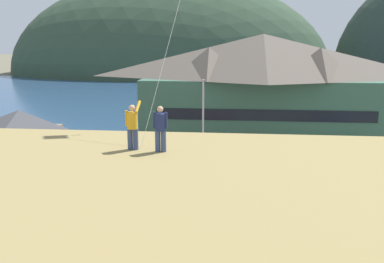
{
  "coord_description": "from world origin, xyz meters",
  "views": [
    {
      "loc": [
        2.97,
        -23.57,
        11.03
      ],
      "look_at": [
        -0.25,
        9.0,
        3.8
      ],
      "focal_mm": 38.77,
      "sensor_mm": 36.0,
      "label": 1
    }
  ],
  "objects": [
    {
      "name": "person_kite_flyer",
      "position": [
        -0.81,
        -8.43,
        7.86
      ],
      "size": [
        0.54,
        0.65,
        1.86
      ],
      "color": "#384770",
      "rests_on": "grassy_hill_foreground"
    },
    {
      "name": "parked_car_front_row_silver",
      "position": [
        -5.95,
        7.54,
        1.06
      ],
      "size": [
        4.23,
        2.12,
        1.82
      ],
      "color": "red",
      "rests_on": "parking_lot_pad"
    },
    {
      "name": "far_hill_west_ridge",
      "position": [
        -19.37,
        118.54,
        0.0
      ],
      "size": [
        108.34,
        65.25,
        63.94
      ],
      "primitive_type": "ellipsoid",
      "color": "#334733",
      "rests_on": "ground"
    },
    {
      "name": "parked_car_mid_row_far",
      "position": [
        9.93,
        7.42,
        1.06
      ],
      "size": [
        4.33,
        2.32,
        1.82
      ],
      "color": "silver",
      "rests_on": "parking_lot_pad"
    },
    {
      "name": "bay_water",
      "position": [
        0.0,
        60.0,
        0.01
      ],
      "size": [
        360.0,
        84.0,
        0.03
      ],
      "primitive_type": "cube",
      "color": "navy",
      "rests_on": "ground"
    },
    {
      "name": "parking_lot_pad",
      "position": [
        0.0,
        5.0,
        0.05
      ],
      "size": [
        40.0,
        20.0,
        0.1
      ],
      "primitive_type": "cube",
      "color": "slate",
      "rests_on": "ground"
    },
    {
      "name": "ground_plane",
      "position": [
        0.0,
        0.0,
        0.0
      ],
      "size": [
        600.0,
        600.0,
        0.0
      ],
      "primitive_type": "plane",
      "color": "#66604C"
    },
    {
      "name": "wharf_dock",
      "position": [
        0.63,
        35.23,
        0.35
      ],
      "size": [
        3.2,
        15.39,
        0.7
      ],
      "color": "#70604C",
      "rests_on": "ground"
    },
    {
      "name": "parking_light_pole",
      "position": [
        0.53,
        10.55,
        4.51
      ],
      "size": [
        0.24,
        0.78,
        7.73
      ],
      "color": "#ADADB2",
      "rests_on": "parking_lot_pad"
    },
    {
      "name": "person_companion",
      "position": [
        0.31,
        -8.65,
        7.85
      ],
      "size": [
        0.55,
        0.4,
        1.74
      ],
      "color": "#384770",
      "rests_on": "grassy_hill_foreground"
    },
    {
      "name": "storage_shed_near_lot",
      "position": [
        -14.8,
        8.92,
        2.76
      ],
      "size": [
        6.23,
        5.15,
        5.33
      ],
      "color": "#756B5B",
      "rests_on": "ground"
    },
    {
      "name": "moored_boat_outer_mooring",
      "position": [
        3.98,
        38.2,
        0.72
      ],
      "size": [
        2.11,
        6.39,
        2.16
      ],
      "color": "#A8A399",
      "rests_on": "ground"
    },
    {
      "name": "moored_boat_wharfside",
      "position": [
        -2.89,
        34.12,
        0.72
      ],
      "size": [
        3.05,
        7.59,
        2.16
      ],
      "color": "#23564C",
      "rests_on": "ground"
    },
    {
      "name": "harbor_lodge",
      "position": [
        6.07,
        21.36,
        6.22
      ],
      "size": [
        26.45,
        11.15,
        11.69
      ],
      "color": "#38604C",
      "rests_on": "ground"
    },
    {
      "name": "parked_car_mid_row_center",
      "position": [
        -1.81,
        1.42,
        1.06
      ],
      "size": [
        4.31,
        2.27,
        1.82
      ],
      "color": "#B28923",
      "rests_on": "parking_lot_pad"
    },
    {
      "name": "parked_car_mid_row_near",
      "position": [
        -7.24,
        0.5,
        1.06
      ],
      "size": [
        4.22,
        2.1,
        1.82
      ],
      "color": "#236633",
      "rests_on": "parking_lot_pad"
    },
    {
      "name": "parked_car_back_row_right",
      "position": [
        1.07,
        6.8,
        1.06
      ],
      "size": [
        4.24,
        2.13,
        1.82
      ],
      "color": "red",
      "rests_on": "parking_lot_pad"
    },
    {
      "name": "parked_car_back_row_left",
      "position": [
        5.27,
        0.93,
        1.06
      ],
      "size": [
        4.33,
        2.31,
        1.82
      ],
      "color": "silver",
      "rests_on": "parking_lot_pad"
    }
  ]
}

